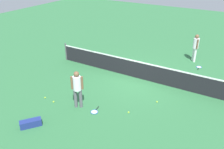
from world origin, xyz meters
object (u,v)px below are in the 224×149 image
at_px(tennis_racket_near_player, 95,112).
at_px(tennis_racket_far_player, 199,67).
at_px(tennis_ball_by_net, 54,102).
at_px(equipment_bag, 32,123).
at_px(tennis_ball_near_player, 129,112).
at_px(tennis_ball_baseline, 45,98).
at_px(tennis_ball_midcourt, 157,102).
at_px(player_far_side, 196,46).
at_px(player_near_side, 77,86).

height_order(tennis_racket_near_player, tennis_racket_far_player, same).
xyz_separation_m(tennis_ball_by_net, equipment_bag, (0.44, -1.66, 0.11)).
relative_size(tennis_ball_near_player, tennis_ball_baseline, 1.00).
distance_m(tennis_racket_near_player, tennis_ball_by_net, 2.01).
bearing_deg(tennis_racket_near_player, equipment_bag, -127.48).
relative_size(tennis_racket_near_player, tennis_ball_midcourt, 9.09).
bearing_deg(tennis_racket_near_player, tennis_ball_baseline, -173.55).
relative_size(player_far_side, tennis_ball_near_player, 25.76).
relative_size(tennis_ball_by_net, tennis_ball_midcourt, 1.00).
xyz_separation_m(tennis_ball_by_net, tennis_ball_midcourt, (3.97, 2.37, 0.00)).
bearing_deg(tennis_ball_baseline, tennis_racket_far_player, 53.30).
height_order(player_far_side, tennis_ball_midcourt, player_far_side).
bearing_deg(tennis_ball_baseline, player_near_side, 8.01).
distance_m(player_far_side, tennis_ball_by_net, 9.00).
relative_size(tennis_racket_far_player, equipment_bag, 0.73).
relative_size(tennis_ball_by_net, equipment_bag, 0.08).
distance_m(tennis_racket_near_player, tennis_ball_near_player, 1.43).
relative_size(tennis_racket_far_player, tennis_ball_near_player, 8.96).
relative_size(tennis_racket_near_player, tennis_ball_baseline, 9.09).
distance_m(player_far_side, tennis_racket_far_player, 1.36).
height_order(tennis_ball_near_player, tennis_ball_by_net, same).
height_order(tennis_ball_by_net, equipment_bag, equipment_bag).
height_order(player_near_side, tennis_ball_baseline, player_near_side).
distance_m(tennis_ball_midcourt, tennis_ball_baseline, 5.11).
distance_m(player_far_side, tennis_ball_baseline, 9.24).
distance_m(tennis_racket_far_player, tennis_ball_midcourt, 4.83).
xyz_separation_m(tennis_ball_midcourt, equipment_bag, (-3.53, -4.03, 0.11)).
relative_size(player_near_side, tennis_ball_baseline, 25.76).
xyz_separation_m(tennis_racket_far_player, tennis_ball_by_net, (-4.70, -7.15, 0.02)).
height_order(tennis_racket_far_player, equipment_bag, equipment_bag).
xyz_separation_m(player_near_side, equipment_bag, (-0.73, -1.97, -0.87)).
bearing_deg(player_near_side, tennis_racket_near_player, 3.04).
relative_size(tennis_ball_near_player, tennis_ball_midcourt, 1.00).
height_order(tennis_ball_midcourt, equipment_bag, equipment_bag).
bearing_deg(tennis_ball_by_net, tennis_ball_midcourt, 30.82).
xyz_separation_m(player_far_side, equipment_bag, (-3.74, -9.57, -0.87)).
xyz_separation_m(tennis_ball_near_player, tennis_ball_midcourt, (0.72, 1.36, 0.00)).
height_order(tennis_racket_near_player, tennis_ball_baseline, tennis_ball_baseline).
relative_size(tennis_ball_midcourt, tennis_ball_baseline, 1.00).
xyz_separation_m(tennis_ball_near_player, tennis_ball_baseline, (-3.83, -0.95, 0.00)).
xyz_separation_m(tennis_racket_near_player, tennis_ball_midcourt, (1.99, 2.02, 0.02)).
relative_size(player_near_side, tennis_ball_midcourt, 25.76).
relative_size(player_far_side, tennis_ball_baseline, 25.76).
bearing_deg(player_near_side, tennis_ball_by_net, -165.55).
distance_m(tennis_ball_near_player, tennis_ball_baseline, 3.95).
bearing_deg(equipment_bag, tennis_ball_by_net, 104.93).
bearing_deg(tennis_racket_far_player, player_far_side, 124.42).
distance_m(tennis_racket_far_player, equipment_bag, 9.79).
height_order(tennis_racket_far_player, tennis_ball_baseline, tennis_ball_baseline).
distance_m(player_near_side, tennis_ball_by_net, 1.56).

